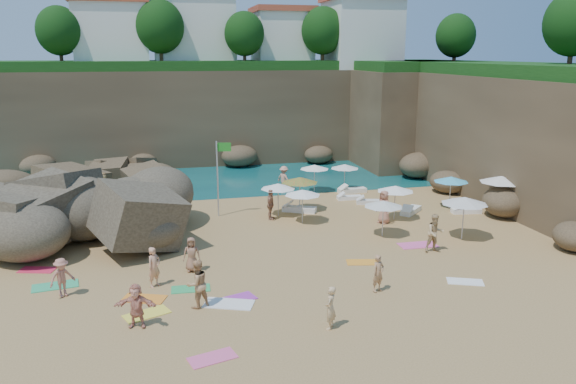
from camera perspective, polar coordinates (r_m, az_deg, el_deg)
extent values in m
plane|color=tan|center=(28.30, -2.52, -5.59)|extent=(120.00, 120.00, 0.00)
plane|color=#0C4751|center=(57.20, -8.37, 4.30)|extent=(120.00, 120.00, 0.00)
cube|color=brown|center=(51.95, -5.78, 7.86)|extent=(44.00, 8.00, 8.00)
cube|color=brown|center=(42.16, 21.45, 5.56)|extent=(8.00, 30.00, 8.00)
cube|color=brown|center=(51.47, 11.96, 7.57)|extent=(10.00, 12.00, 8.00)
cube|color=white|center=(52.28, -17.42, 14.76)|extent=(6.00, 5.00, 5.50)
cube|color=#B2472D|center=(52.44, -17.67, 18.03)|extent=(6.48, 5.40, 0.50)
cube|color=white|center=(53.36, -9.60, 15.70)|extent=(7.00, 6.00, 6.50)
cube|color=white|center=(53.57, -0.62, 15.08)|extent=(5.00, 5.00, 5.00)
cube|color=#B2472D|center=(53.69, -0.62, 18.01)|extent=(5.40, 5.40, 0.50)
cube|color=white|center=(53.70, 7.46, 15.49)|extent=(6.00, 6.00, 6.00)
sphere|color=#11380F|center=(50.68, -22.26, 14.93)|extent=(3.60, 3.60, 3.60)
sphere|color=#11380F|center=(50.24, -12.90, 16.07)|extent=(4.05, 4.05, 4.05)
sphere|color=#11380F|center=(49.86, -4.47, 15.74)|extent=(3.42, 3.42, 3.42)
sphere|color=#11380F|center=(51.47, 3.55, 16.05)|extent=(3.78, 3.78, 3.78)
sphere|color=#11380F|center=(48.58, 16.67, 14.98)|extent=(3.15, 3.15, 3.15)
sphere|color=#11380F|center=(39.27, 27.07, 15.03)|extent=(3.60, 3.60, 3.60)
cylinder|color=white|center=(58.01, -26.57, 6.11)|extent=(0.10, 0.10, 6.00)
cylinder|color=white|center=(57.69, -25.11, 6.23)|extent=(0.10, 0.10, 6.00)
cylinder|color=white|center=(57.42, -23.64, 6.34)|extent=(0.10, 0.10, 6.00)
cylinder|color=silver|center=(33.19, -7.17, 1.31)|extent=(0.09, 0.09, 4.51)
cube|color=#238E23|center=(32.89, -6.50, 4.56)|extent=(0.79, 0.18, 0.51)
cylinder|color=silver|center=(39.68, 5.76, 1.41)|extent=(0.05, 0.05, 1.78)
cone|color=white|center=(39.50, 5.79, 2.61)|extent=(1.99, 1.99, 0.30)
cylinder|color=silver|center=(33.32, -1.01, -0.88)|extent=(0.05, 0.05, 1.86)
cone|color=white|center=(33.10, -1.01, 0.60)|extent=(2.09, 2.09, 0.32)
cylinder|color=silver|center=(39.16, 2.69, 1.33)|extent=(0.05, 0.05, 1.81)
cone|color=white|center=(38.98, 2.70, 2.56)|extent=(2.03, 2.03, 0.31)
cylinder|color=silver|center=(35.77, 20.71, -0.44)|extent=(0.07, 0.07, 2.25)
cone|color=silver|center=(35.54, 20.86, 1.23)|extent=(2.52, 2.52, 0.38)
cylinder|color=silver|center=(34.32, 1.19, -0.31)|extent=(0.06, 0.06, 2.01)
cone|color=#D95326|center=(34.10, 1.20, 1.24)|extent=(2.25, 2.25, 0.34)
cylinder|color=silver|center=(33.15, 10.79, -1.17)|extent=(0.06, 0.06, 1.90)
cone|color=white|center=(32.93, 10.86, 0.35)|extent=(2.14, 2.14, 0.33)
cylinder|color=silver|center=(30.02, 9.61, -2.78)|extent=(0.05, 0.05, 1.84)
cone|color=silver|center=(29.79, 9.68, -1.17)|extent=(2.06, 2.06, 0.31)
cylinder|color=silver|center=(31.95, 1.47, -1.56)|extent=(0.05, 0.05, 1.83)
cone|color=white|center=(31.73, 1.48, -0.04)|extent=(2.06, 2.06, 0.31)
cylinder|color=silver|center=(36.37, 16.14, -0.13)|extent=(0.06, 0.06, 1.91)
cone|color=#40B2DC|center=(36.17, 16.24, 1.26)|extent=(2.14, 2.14, 0.33)
cylinder|color=silver|center=(30.54, 17.36, -2.66)|extent=(0.06, 0.06, 2.13)
cone|color=silver|center=(30.27, 17.50, -0.82)|extent=(2.39, 2.39, 0.36)
cube|color=white|center=(39.29, 6.52, 0.16)|extent=(2.03, 0.81, 0.31)
cube|color=white|center=(34.34, 1.16, -1.76)|extent=(2.12, 1.57, 0.32)
cube|color=white|center=(37.42, 6.25, -0.57)|extent=(1.65, 0.63, 0.25)
cube|color=silver|center=(36.49, 8.30, -1.00)|extent=(1.81, 1.01, 0.27)
cube|color=white|center=(35.75, 17.66, -1.84)|extent=(1.84, 0.85, 0.28)
cube|color=white|center=(34.90, 12.38, -1.85)|extent=(1.84, 1.77, 0.30)
cube|color=#F15D95|center=(18.81, -7.68, -16.36)|extent=(1.66, 1.13, 0.03)
cube|color=orange|center=(23.30, -14.42, -10.44)|extent=(1.87, 1.40, 0.03)
cube|color=#30AB5D|center=(23.80, -9.85, -9.66)|extent=(1.62, 0.87, 0.03)
cube|color=#FFEC43|center=(22.01, -14.15, -11.93)|extent=(1.84, 1.39, 0.03)
cube|color=white|center=(22.28, -6.04, -11.23)|extent=(2.13, 1.60, 0.03)
cube|color=#B238B7|center=(22.62, -5.42, -10.81)|extent=(1.83, 1.31, 0.03)
cube|color=#EE2A50|center=(27.75, -24.10, -7.23)|extent=(1.71, 1.18, 0.03)
cube|color=pink|center=(29.24, 13.05, -5.27)|extent=(1.93, 1.01, 0.03)
cube|color=orange|center=(26.48, 7.62, -7.08)|extent=(1.63, 1.07, 0.03)
cube|color=#32B173|center=(25.65, -22.57, -8.79)|extent=(1.93, 1.16, 0.03)
cube|color=white|center=(25.28, 17.55, -8.68)|extent=(1.66, 1.27, 0.03)
imported|color=tan|center=(24.05, -13.44, -7.43)|extent=(0.74, 0.73, 1.71)
imported|color=tan|center=(21.83, -9.22, -9.20)|extent=(1.15, 1.06, 1.90)
imported|color=tan|center=(39.45, -0.41, 1.39)|extent=(1.04, 1.20, 1.76)
imported|color=#A06C50|center=(32.58, -1.79, -1.29)|extent=(0.85, 1.14, 1.79)
imported|color=tan|center=(32.34, 9.71, -1.50)|extent=(0.86, 1.06, 1.91)
imported|color=tan|center=(39.14, -18.23, 0.63)|extent=(1.70, 1.27, 1.82)
imported|color=tan|center=(20.12, 4.32, -11.64)|extent=(0.62, 0.69, 1.57)
imported|color=#B7705B|center=(24.40, -21.85, -9.39)|extent=(1.72, 1.88, 0.42)
imported|color=#99674C|center=(25.52, -9.71, -7.52)|extent=(0.95, 1.63, 0.41)
imported|color=tan|center=(21.07, -15.06, -12.60)|extent=(1.86, 1.94, 0.43)
imported|color=tan|center=(23.45, 9.09, -9.55)|extent=(1.13, 1.64, 0.37)
imported|color=tan|center=(28.37, 14.64, -5.24)|extent=(0.94, 1.89, 0.71)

